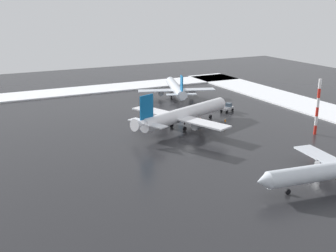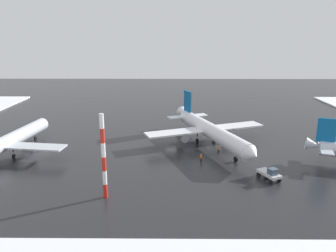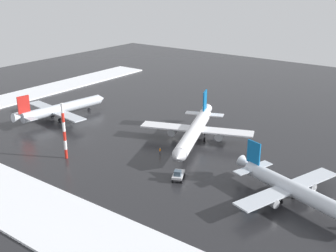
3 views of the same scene
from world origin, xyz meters
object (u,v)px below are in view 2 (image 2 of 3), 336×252
object	(u,v)px
pushback_tug	(270,173)
airplane_foreground_jet	(210,130)
ground_crew_mid_apron	(201,158)
antenna_mast	(104,157)
ground_crew_by_nose_gear	(218,149)
airplane_parked_starboard	(9,141)

from	to	relation	value
pushback_tug	airplane_foreground_jet	bearing A→B (deg)	178.51
airplane_foreground_jet	ground_crew_mid_apron	world-z (taller)	airplane_foreground_jet
antenna_mast	ground_crew_by_nose_gear	bearing A→B (deg)	44.39
pushback_tug	antenna_mast	bearing A→B (deg)	-101.73
ground_crew_by_nose_gear	pushback_tug	bearing A→B (deg)	8.12
airplane_foreground_jet	airplane_parked_starboard	bearing A→B (deg)	-101.61
ground_crew_mid_apron	ground_crew_by_nose_gear	world-z (taller)	same
airplane_foreground_jet	antenna_mast	distance (m)	33.56
ground_crew_mid_apron	ground_crew_by_nose_gear	bearing A→B (deg)	7.79
airplane_parked_starboard	ground_crew_mid_apron	distance (m)	42.04
airplane_foreground_jet	ground_crew_mid_apron	xyz separation A→B (m)	(-3.04, -11.11, -2.65)
airplane_foreground_jet	airplane_parked_starboard	xyz separation A→B (m)	(-44.85, -7.32, -0.41)
pushback_tug	antenna_mast	distance (m)	30.08
airplane_parked_starboard	pushback_tug	distance (m)	55.04
airplane_foreground_jet	antenna_mast	bearing A→B (deg)	-57.71
pushback_tug	ground_crew_mid_apron	size ratio (longest dim) A/B	2.98
ground_crew_by_nose_gear	antenna_mast	world-z (taller)	antenna_mast
airplane_parked_starboard	ground_crew_by_nose_gear	world-z (taller)	airplane_parked_starboard
ground_crew_by_nose_gear	ground_crew_mid_apron	bearing A→B (deg)	-59.43
airplane_parked_starboard	ground_crew_mid_apron	bearing A→B (deg)	-87.61
pushback_tug	ground_crew_mid_apron	distance (m)	14.66
airplane_foreground_jet	airplane_parked_starboard	size ratio (longest dim) A/B	1.09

